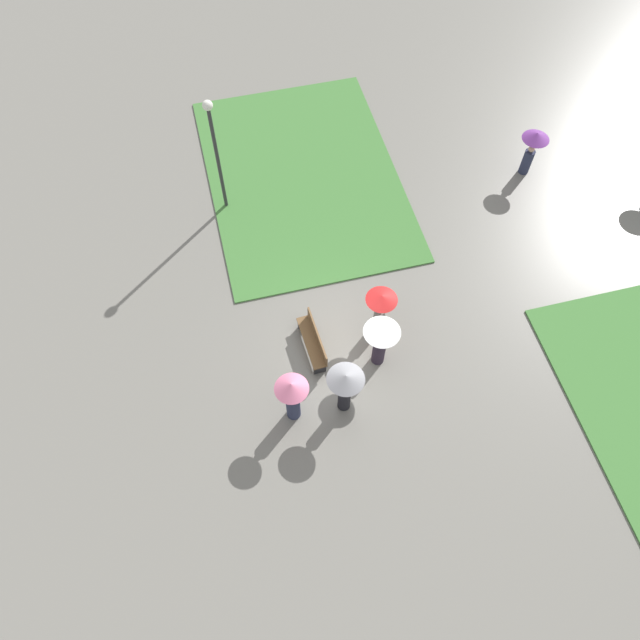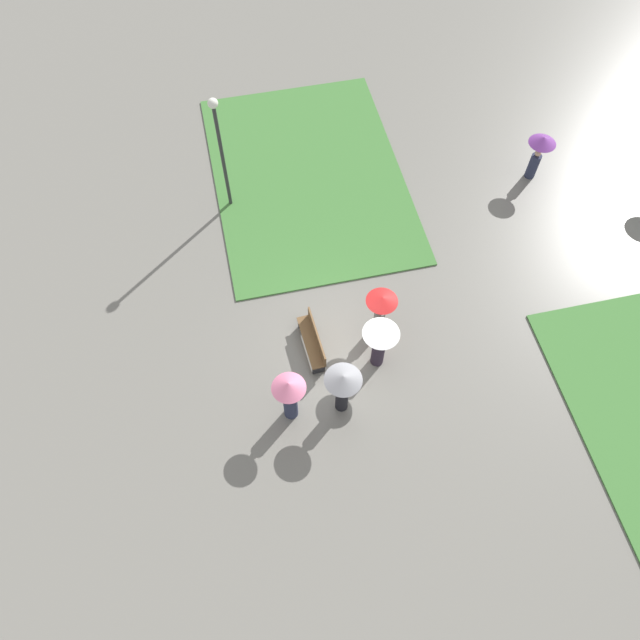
% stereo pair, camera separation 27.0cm
% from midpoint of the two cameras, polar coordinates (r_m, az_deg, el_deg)
% --- Properties ---
extents(ground_plane, '(90.00, 90.00, 0.00)m').
position_cam_midpoint_polar(ground_plane, '(19.01, 1.56, -2.54)').
color(ground_plane, slate).
extents(lawn_patch_near, '(9.61, 6.70, 0.06)m').
position_cam_midpoint_polar(lawn_patch_near, '(23.21, -1.90, 12.99)').
color(lawn_patch_near, '#427A38').
rests_on(lawn_patch_near, ground_plane).
extents(park_bench, '(1.86, 0.53, 0.90)m').
position_cam_midpoint_polar(park_bench, '(18.59, -0.98, -1.89)').
color(park_bench, brown).
rests_on(park_bench, ground_plane).
extents(lamp_post, '(0.32, 0.32, 4.52)m').
position_cam_midpoint_polar(lamp_post, '(20.50, -9.99, 15.61)').
color(lamp_post, '#2D2D30').
rests_on(lamp_post, ground_plane).
extents(crowd_person_pink, '(0.94, 0.94, 1.98)m').
position_cam_midpoint_polar(crowd_person_pink, '(16.91, -3.02, -6.88)').
color(crowd_person_pink, '#282D47').
rests_on(crowd_person_pink, ground_plane).
extents(crowd_person_red, '(0.95, 0.95, 1.75)m').
position_cam_midpoint_polar(crowd_person_red, '(18.43, 5.14, 1.27)').
color(crowd_person_red, slate).
rests_on(crowd_person_red, ground_plane).
extents(crowd_person_grey, '(1.04, 1.04, 1.94)m').
position_cam_midpoint_polar(crowd_person_grey, '(16.97, 1.86, -6.03)').
color(crowd_person_grey, black).
rests_on(crowd_person_grey, ground_plane).
extents(crowd_person_white, '(1.07, 1.07, 1.87)m').
position_cam_midpoint_polar(crowd_person_white, '(17.77, 5.15, -1.72)').
color(crowd_person_white, '#2D2333').
rests_on(crowd_person_white, ground_plane).
extents(lone_walker_mid_plaza, '(0.95, 0.95, 1.83)m').
position_cam_midpoint_polar(lone_walker_mid_plaza, '(23.67, 18.58, 14.90)').
color(lone_walker_mid_plaza, '#282D47').
rests_on(lone_walker_mid_plaza, ground_plane).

